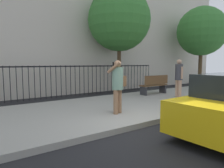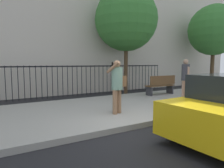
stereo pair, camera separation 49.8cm
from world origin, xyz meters
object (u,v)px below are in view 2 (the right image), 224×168
Objects in this scene: pedestrian_walking at (185,76)px; street_tree_far at (214,30)px; pedestrian_on_phone at (118,83)px; street_bench at (161,85)px; street_tree_mid at (126,20)px.

pedestrian_walking is 0.31× the size of street_tree_far.
pedestrian_on_phone is 10.73m from street_tree_far.
street_tree_mid reaches higher than street_bench.
street_bench is 0.28× the size of street_tree_far.
pedestrian_on_phone is 0.95× the size of pedestrian_walking.
pedestrian_on_phone is 1.03× the size of street_bench.
pedestrian_walking is 0.30× the size of street_tree_mid.
street_tree_far is (6.71, -0.76, -0.12)m from street_tree_mid.
pedestrian_walking is 6.79m from street_tree_far.
pedestrian_on_phone is 5.89m from street_tree_mid.
pedestrian_walking is 1.35m from street_bench.
street_tree_mid reaches higher than street_tree_far.
street_bench is (-0.25, 1.23, -0.49)m from pedestrian_walking.
street_tree_mid is 1.02× the size of street_tree_far.
pedestrian_on_phone is at bearing -127.56° from street_tree_mid.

